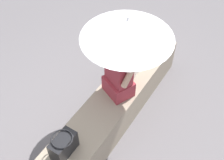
{
  "coord_description": "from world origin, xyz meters",
  "views": [
    {
      "loc": [
        -1.71,
        -1.19,
        3.28
      ],
      "look_at": [
        0.14,
        -0.0,
        0.85
      ],
      "focal_mm": 45.77,
      "sensor_mm": 36.0,
      "label": 1
    }
  ],
  "objects_px": {
    "handbag_black": "(135,61)",
    "magazine": "(148,57)",
    "tote_bag_canvas": "(64,145)",
    "person_seated": "(119,70)",
    "parasol": "(127,29)"
  },
  "relations": [
    {
      "from": "person_seated",
      "to": "handbag_black",
      "type": "bearing_deg",
      "value": 2.79
    },
    {
      "from": "parasol",
      "to": "tote_bag_canvas",
      "type": "xyz_separation_m",
      "value": [
        -1.03,
        0.12,
        -0.89
      ]
    },
    {
      "from": "person_seated",
      "to": "parasol",
      "type": "height_order",
      "value": "parasol"
    },
    {
      "from": "handbag_black",
      "to": "magazine",
      "type": "relative_size",
      "value": 1.26
    },
    {
      "from": "person_seated",
      "to": "magazine",
      "type": "xyz_separation_m",
      "value": [
        0.77,
        -0.03,
        -0.38
      ]
    },
    {
      "from": "parasol",
      "to": "tote_bag_canvas",
      "type": "relative_size",
      "value": 3.81
    },
    {
      "from": "handbag_black",
      "to": "tote_bag_canvas",
      "type": "xyz_separation_m",
      "value": [
        -1.46,
        0.02,
        -0.04
      ]
    },
    {
      "from": "handbag_black",
      "to": "magazine",
      "type": "height_order",
      "value": "handbag_black"
    },
    {
      "from": "handbag_black",
      "to": "magazine",
      "type": "xyz_separation_m",
      "value": [
        0.32,
        -0.05,
        -0.17
      ]
    },
    {
      "from": "tote_bag_canvas",
      "to": "handbag_black",
      "type": "bearing_deg",
      "value": -0.84
    },
    {
      "from": "magazine",
      "to": "tote_bag_canvas",
      "type": "bearing_deg",
      "value": 178.19
    },
    {
      "from": "person_seated",
      "to": "magazine",
      "type": "distance_m",
      "value": 0.86
    },
    {
      "from": "person_seated",
      "to": "magazine",
      "type": "height_order",
      "value": "person_seated"
    },
    {
      "from": "parasol",
      "to": "handbag_black",
      "type": "relative_size",
      "value": 3.29
    },
    {
      "from": "magazine",
      "to": "person_seated",
      "type": "bearing_deg",
      "value": 178.49
    }
  ]
}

